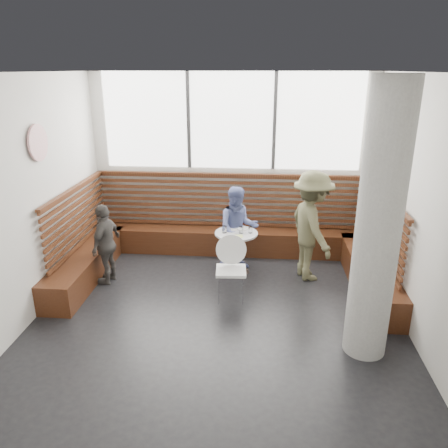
# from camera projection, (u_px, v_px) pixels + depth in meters

# --- Properties ---
(room) EXTENTS (5.00, 5.00, 3.20)m
(room) POSITION_uv_depth(u_px,v_px,m) (217.00, 206.00, 5.52)
(room) COLOR silver
(room) RESTS_ON ground
(booth) EXTENTS (5.00, 2.50, 1.44)m
(booth) POSITION_uv_depth(u_px,v_px,m) (228.00, 241.00, 7.58)
(booth) COLOR #3B1D0E
(booth) RESTS_ON ground
(concrete_column) EXTENTS (0.50, 0.50, 3.20)m
(concrete_column) POSITION_uv_depth(u_px,v_px,m) (379.00, 226.00, 4.81)
(concrete_column) COLOR gray
(concrete_column) RESTS_ON ground
(wall_art) EXTENTS (0.03, 0.50, 0.50)m
(wall_art) POSITION_uv_depth(u_px,v_px,m) (38.00, 143.00, 5.86)
(wall_art) COLOR white
(wall_art) RESTS_ON room
(cafe_table) EXTENTS (0.70, 0.70, 0.72)m
(cafe_table) POSITION_uv_depth(u_px,v_px,m) (236.00, 244.00, 7.17)
(cafe_table) COLOR silver
(cafe_table) RESTS_ON ground
(cafe_chair) EXTENTS (0.45, 0.44, 0.94)m
(cafe_chair) POSITION_uv_depth(u_px,v_px,m) (231.00, 263.00, 6.39)
(cafe_chair) COLOR white
(cafe_chair) RESTS_ON ground
(adult_man) EXTENTS (0.98, 1.30, 1.78)m
(adult_man) POSITION_uv_depth(u_px,v_px,m) (312.00, 226.00, 6.90)
(adult_man) COLOR brown
(adult_man) RESTS_ON ground
(child_back) EXTENTS (0.77, 0.65, 1.43)m
(child_back) POSITION_uv_depth(u_px,v_px,m) (238.00, 228.00, 7.30)
(child_back) COLOR #626EAA
(child_back) RESTS_ON ground
(child_left) EXTENTS (0.44, 0.80, 1.29)m
(child_left) POSITION_uv_depth(u_px,v_px,m) (106.00, 244.00, 6.84)
(child_left) COLOR #4A4743
(child_left) RESTS_ON ground
(plate_near) EXTENTS (0.21, 0.21, 0.01)m
(plate_near) POSITION_uv_depth(u_px,v_px,m) (231.00, 229.00, 7.24)
(plate_near) COLOR white
(plate_near) RESTS_ON cafe_table
(plate_far) EXTENTS (0.20, 0.20, 0.01)m
(plate_far) POSITION_uv_depth(u_px,v_px,m) (242.00, 228.00, 7.26)
(plate_far) COLOR white
(plate_far) RESTS_ON cafe_table
(glass_left) EXTENTS (0.07, 0.07, 0.11)m
(glass_left) POSITION_uv_depth(u_px,v_px,m) (224.00, 229.00, 7.08)
(glass_left) COLOR white
(glass_left) RESTS_ON cafe_table
(glass_mid) EXTENTS (0.07, 0.07, 0.11)m
(glass_mid) POSITION_uv_depth(u_px,v_px,m) (241.00, 230.00, 7.06)
(glass_mid) COLOR white
(glass_mid) RESTS_ON cafe_table
(glass_right) EXTENTS (0.07, 0.07, 0.10)m
(glass_right) POSITION_uv_depth(u_px,v_px,m) (251.00, 230.00, 7.07)
(glass_right) COLOR white
(glass_right) RESTS_ON cafe_table
(menu_card) EXTENTS (0.22, 0.17, 0.00)m
(menu_card) POSITION_uv_depth(u_px,v_px,m) (236.00, 236.00, 6.93)
(menu_card) COLOR #A5C64C
(menu_card) RESTS_ON cafe_table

